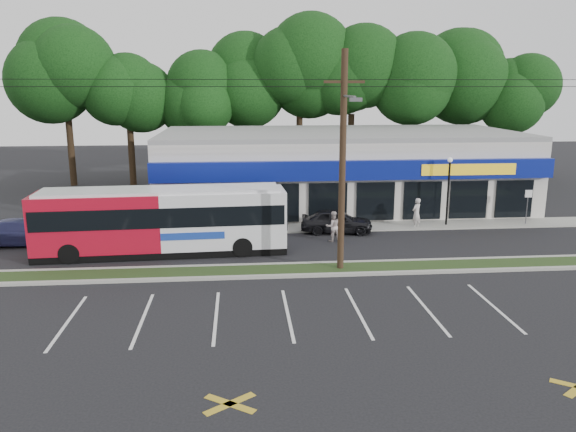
{
  "coord_description": "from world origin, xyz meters",
  "views": [
    {
      "loc": [
        -1.61,
        -23.76,
        8.42
      ],
      "look_at": [
        0.89,
        5.0,
        1.72
      ],
      "focal_mm": 35.0,
      "sensor_mm": 36.0,
      "label": 1
    }
  ],
  "objects_px": {
    "pedestrian_a": "(416,213)",
    "car_blue": "(23,232)",
    "lamp_post": "(449,183)",
    "pedestrian_b": "(333,226)",
    "car_dark": "(337,221)",
    "utility_pole": "(339,155)",
    "car_silver": "(95,241)",
    "sign_post": "(528,201)",
    "metrobus": "(162,219)"
  },
  "relations": [
    {
      "from": "utility_pole",
      "to": "pedestrian_b",
      "type": "bearing_deg",
      "value": 82.84
    },
    {
      "from": "sign_post",
      "to": "pedestrian_a",
      "type": "height_order",
      "value": "sign_post"
    },
    {
      "from": "metrobus",
      "to": "pedestrian_a",
      "type": "height_order",
      "value": "metrobus"
    },
    {
      "from": "utility_pole",
      "to": "car_dark",
      "type": "bearing_deg",
      "value": 80.38
    },
    {
      "from": "metrobus",
      "to": "pedestrian_a",
      "type": "bearing_deg",
      "value": 12.48
    },
    {
      "from": "utility_pole",
      "to": "car_dark",
      "type": "relative_size",
      "value": 12.01
    },
    {
      "from": "utility_pole",
      "to": "car_silver",
      "type": "xyz_separation_m",
      "value": [
        -11.83,
        3.5,
        -4.66
      ]
    },
    {
      "from": "lamp_post",
      "to": "sign_post",
      "type": "height_order",
      "value": "lamp_post"
    },
    {
      "from": "utility_pole",
      "to": "metrobus",
      "type": "bearing_deg",
      "value": 157.03
    },
    {
      "from": "sign_post",
      "to": "lamp_post",
      "type": "bearing_deg",
      "value": 177.42
    },
    {
      "from": "car_silver",
      "to": "car_dark",
      "type": "bearing_deg",
      "value": -86.07
    },
    {
      "from": "utility_pole",
      "to": "pedestrian_a",
      "type": "relative_size",
      "value": 27.07
    },
    {
      "from": "lamp_post",
      "to": "car_blue",
      "type": "height_order",
      "value": "lamp_post"
    },
    {
      "from": "utility_pole",
      "to": "metrobus",
      "type": "distance_m",
      "value": 9.85
    },
    {
      "from": "utility_pole",
      "to": "lamp_post",
      "type": "height_order",
      "value": "utility_pole"
    },
    {
      "from": "pedestrian_a",
      "to": "car_silver",
      "type": "bearing_deg",
      "value": -23.68
    },
    {
      "from": "lamp_post",
      "to": "pedestrian_b",
      "type": "relative_size",
      "value": 2.5
    },
    {
      "from": "car_dark",
      "to": "pedestrian_b",
      "type": "bearing_deg",
      "value": 171.26
    },
    {
      "from": "sign_post",
      "to": "car_silver",
      "type": "xyz_separation_m",
      "value": [
        -25.0,
        -4.15,
        -0.8
      ]
    },
    {
      "from": "car_blue",
      "to": "metrobus",
      "type": "bearing_deg",
      "value": -108.08
    },
    {
      "from": "utility_pole",
      "to": "pedestrian_a",
      "type": "height_order",
      "value": "utility_pole"
    },
    {
      "from": "car_dark",
      "to": "car_silver",
      "type": "bearing_deg",
      "value": 112.14
    },
    {
      "from": "pedestrian_a",
      "to": "sign_post",
      "type": "bearing_deg",
      "value": 144.19
    },
    {
      "from": "utility_pole",
      "to": "pedestrian_b",
      "type": "height_order",
      "value": "utility_pole"
    },
    {
      "from": "sign_post",
      "to": "metrobus",
      "type": "distance_m",
      "value": 21.98
    },
    {
      "from": "metrobus",
      "to": "pedestrian_a",
      "type": "xyz_separation_m",
      "value": [
        14.6,
        4.0,
        -0.87
      ]
    },
    {
      "from": "pedestrian_b",
      "to": "car_dark",
      "type": "bearing_deg",
      "value": -117.58
    },
    {
      "from": "utility_pole",
      "to": "car_blue",
      "type": "distance_m",
      "value": 17.88
    },
    {
      "from": "lamp_post",
      "to": "pedestrian_a",
      "type": "distance_m",
      "value": 2.67
    },
    {
      "from": "lamp_post",
      "to": "metrobus",
      "type": "bearing_deg",
      "value": -165.48
    },
    {
      "from": "lamp_post",
      "to": "car_dark",
      "type": "distance_m",
      "value": 7.33
    },
    {
      "from": "pedestrian_a",
      "to": "car_blue",
      "type": "bearing_deg",
      "value": -32.09
    },
    {
      "from": "car_silver",
      "to": "pedestrian_b",
      "type": "height_order",
      "value": "pedestrian_b"
    },
    {
      "from": "sign_post",
      "to": "car_dark",
      "type": "height_order",
      "value": "sign_post"
    },
    {
      "from": "metrobus",
      "to": "car_dark",
      "type": "xyz_separation_m",
      "value": [
        9.6,
        3.32,
        -1.08
      ]
    },
    {
      "from": "sign_post",
      "to": "car_dark",
      "type": "xyz_separation_m",
      "value": [
        -12.0,
        -0.75,
        -0.85
      ]
    },
    {
      "from": "lamp_post",
      "to": "car_dark",
      "type": "bearing_deg",
      "value": -172.05
    },
    {
      "from": "car_dark",
      "to": "car_blue",
      "type": "bearing_deg",
      "value": 100.86
    },
    {
      "from": "metrobus",
      "to": "pedestrian_a",
      "type": "relative_size",
      "value": 6.87
    },
    {
      "from": "sign_post",
      "to": "car_dark",
      "type": "relative_size",
      "value": 0.53
    },
    {
      "from": "car_silver",
      "to": "pedestrian_b",
      "type": "xyz_separation_m",
      "value": [
        12.47,
        1.57,
        0.1
      ]
    },
    {
      "from": "car_silver",
      "to": "car_blue",
      "type": "relative_size",
      "value": 0.95
    },
    {
      "from": "metrobus",
      "to": "pedestrian_b",
      "type": "bearing_deg",
      "value": 6.55
    },
    {
      "from": "metrobus",
      "to": "car_blue",
      "type": "height_order",
      "value": "metrobus"
    },
    {
      "from": "sign_post",
      "to": "car_blue",
      "type": "xyz_separation_m",
      "value": [
        -29.38,
        -1.77,
        -0.85
      ]
    },
    {
      "from": "utility_pole",
      "to": "pedestrian_b",
      "type": "relative_size",
      "value": 29.44
    },
    {
      "from": "pedestrian_a",
      "to": "lamp_post",
      "type": "bearing_deg",
      "value": 152.11
    },
    {
      "from": "utility_pole",
      "to": "car_silver",
      "type": "height_order",
      "value": "utility_pole"
    },
    {
      "from": "lamp_post",
      "to": "sign_post",
      "type": "bearing_deg",
      "value": -2.58
    },
    {
      "from": "metrobus",
      "to": "car_dark",
      "type": "distance_m",
      "value": 10.22
    }
  ]
}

